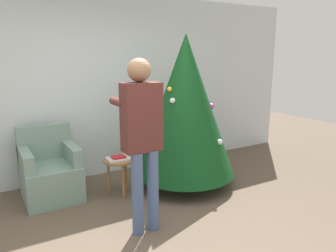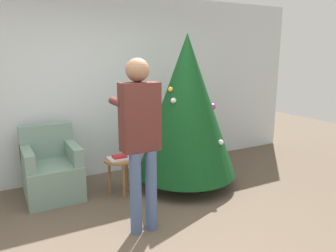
# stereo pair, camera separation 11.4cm
# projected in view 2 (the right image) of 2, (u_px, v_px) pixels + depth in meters

# --- Properties ---
(ground_plane) EXTENTS (14.00, 14.00, 0.00)m
(ground_plane) POSITION_uv_depth(u_px,v_px,m) (141.00, 251.00, 3.09)
(ground_plane) COLOR brown
(wall_back) EXTENTS (8.00, 0.06, 2.70)m
(wall_back) POSITION_uv_depth(u_px,v_px,m) (76.00, 88.00, 4.72)
(wall_back) COLOR silver
(wall_back) RESTS_ON ground_plane
(christmas_tree) EXTENTS (1.38, 1.38, 2.10)m
(christmas_tree) POSITION_uv_depth(u_px,v_px,m) (187.00, 106.00, 4.44)
(christmas_tree) COLOR brown
(christmas_tree) RESTS_ON ground_plane
(armchair) EXTENTS (0.68, 0.76, 0.91)m
(armchair) POSITION_uv_depth(u_px,v_px,m) (52.00, 172.00, 4.26)
(armchair) COLOR gray
(armchair) RESTS_ON ground_plane
(person_standing) EXTENTS (0.41, 0.57, 1.79)m
(person_standing) POSITION_uv_depth(u_px,v_px,m) (140.00, 130.00, 3.28)
(person_standing) COLOR #475B84
(person_standing) RESTS_ON ground_plane
(side_stool) EXTENTS (0.40, 0.40, 0.49)m
(side_stool) POSITION_uv_depth(u_px,v_px,m) (120.00, 165.00, 4.27)
(side_stool) COLOR olive
(side_stool) RESTS_ON ground_plane
(laptop) EXTENTS (0.30, 0.24, 0.02)m
(laptop) POSITION_uv_depth(u_px,v_px,m) (120.00, 158.00, 4.26)
(laptop) COLOR silver
(laptop) RESTS_ON side_stool
(book) EXTENTS (0.17, 0.14, 0.02)m
(book) POSITION_uv_depth(u_px,v_px,m) (119.00, 156.00, 4.25)
(book) COLOR #B21E23
(book) RESTS_ON laptop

